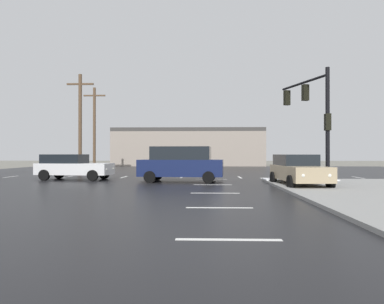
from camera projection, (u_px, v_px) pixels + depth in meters
name	position (u px, v px, depth m)	size (l,w,h in m)	color
ground_plane	(211.00, 178.00, 24.73)	(120.00, 120.00, 0.00)	slate
road_asphalt	(211.00, 177.00, 24.74)	(44.00, 44.00, 0.02)	black
snow_strip_curbside	(299.00, 179.00, 20.57)	(4.00, 1.60, 0.06)	white
lane_markings	(230.00, 179.00, 23.32)	(36.15, 36.15, 0.01)	silver
traffic_signal_mast	(314.00, 109.00, 20.52)	(1.61, 4.61, 6.15)	black
strip_building_background	(189.00, 147.00, 50.08)	(20.05, 8.00, 5.05)	gray
sedan_tan	(298.00, 170.00, 17.82)	(2.24, 4.62, 1.58)	tan
sedan_white	(72.00, 166.00, 22.36)	(4.66, 2.38, 1.58)	white
suv_navy	(181.00, 163.00, 20.75)	(4.95, 2.47, 2.03)	#141E47
utility_pole_far	(80.00, 122.00, 29.34)	(2.20, 0.28, 8.13)	brown
utility_pole_distant	(94.00, 127.00, 36.42)	(2.20, 0.28, 8.34)	brown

